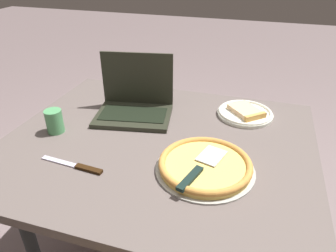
{
  "coord_description": "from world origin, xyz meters",
  "views": [
    {
      "loc": [
        0.32,
        -0.91,
        1.36
      ],
      "look_at": [
        0.02,
        0.05,
        0.77
      ],
      "focal_mm": 33.43,
      "sensor_mm": 36.0,
      "label": 1
    }
  ],
  "objects_px": {
    "dining_table": "(158,156)",
    "laptop": "(135,102)",
    "table_knife": "(78,166)",
    "pizza_plate": "(245,113)",
    "pizza_tray": "(205,165)",
    "drink_cup": "(54,121)"
  },
  "relations": [
    {
      "from": "table_knife",
      "to": "drink_cup",
      "type": "distance_m",
      "value": 0.27
    },
    {
      "from": "pizza_tray",
      "to": "drink_cup",
      "type": "bearing_deg",
      "value": 173.63
    },
    {
      "from": "laptop",
      "to": "drink_cup",
      "type": "xyz_separation_m",
      "value": [
        -0.23,
        -0.23,
        -0.01
      ]
    },
    {
      "from": "dining_table",
      "to": "laptop",
      "type": "xyz_separation_m",
      "value": [
        -0.16,
        0.18,
        0.12
      ]
    },
    {
      "from": "dining_table",
      "to": "pizza_plate",
      "type": "relative_size",
      "value": 4.88
    },
    {
      "from": "pizza_plate",
      "to": "pizza_tray",
      "type": "xyz_separation_m",
      "value": [
        -0.09,
        -0.41,
        0.01
      ]
    },
    {
      "from": "dining_table",
      "to": "table_knife",
      "type": "relative_size",
      "value": 4.87
    },
    {
      "from": "drink_cup",
      "to": "pizza_plate",
      "type": "bearing_deg",
      "value": 26.81
    },
    {
      "from": "dining_table",
      "to": "pizza_plate",
      "type": "bearing_deg",
      "value": 45.38
    },
    {
      "from": "pizza_tray",
      "to": "drink_cup",
      "type": "height_order",
      "value": "drink_cup"
    },
    {
      "from": "table_knife",
      "to": "drink_cup",
      "type": "relative_size",
      "value": 2.54
    },
    {
      "from": "pizza_plate",
      "to": "pizza_tray",
      "type": "bearing_deg",
      "value": -102.26
    },
    {
      "from": "laptop",
      "to": "drink_cup",
      "type": "bearing_deg",
      "value": -135.89
    },
    {
      "from": "dining_table",
      "to": "pizza_plate",
      "type": "xyz_separation_m",
      "value": [
        0.29,
        0.29,
        0.08
      ]
    },
    {
      "from": "drink_cup",
      "to": "laptop",
      "type": "bearing_deg",
      "value": 44.11
    },
    {
      "from": "pizza_tray",
      "to": "laptop",
      "type": "bearing_deg",
      "value": 140.72
    },
    {
      "from": "pizza_plate",
      "to": "pizza_tray",
      "type": "height_order",
      "value": "same"
    },
    {
      "from": "pizza_tray",
      "to": "table_knife",
      "type": "xyz_separation_m",
      "value": [
        -0.4,
        -0.11,
        -0.01
      ]
    },
    {
      "from": "pizza_plate",
      "to": "laptop",
      "type": "bearing_deg",
      "value": -165.27
    },
    {
      "from": "table_knife",
      "to": "dining_table",
      "type": "bearing_deg",
      "value": 49.01
    },
    {
      "from": "dining_table",
      "to": "drink_cup",
      "type": "xyz_separation_m",
      "value": [
        -0.39,
        -0.05,
        0.11
      ]
    },
    {
      "from": "laptop",
      "to": "table_knife",
      "type": "distance_m",
      "value": 0.41
    }
  ]
}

